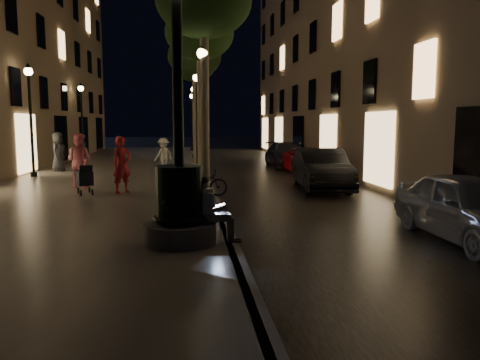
{
  "coord_description": "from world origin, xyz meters",
  "views": [
    {
      "loc": [
        -0.87,
        -6.94,
        2.52
      ],
      "look_at": [
        0.29,
        3.0,
        1.29
      ],
      "focal_mm": 35.0,
      "sensor_mm": 36.0,
      "label": 1
    }
  ],
  "objects": [
    {
      "name": "stroller",
      "position": [
        -4.12,
        8.52,
        0.74
      ],
      "size": [
        0.67,
        1.05,
        1.07
      ],
      "rotation": [
        0.0,
        0.0,
        0.35
      ],
      "color": "black",
      "rests_on": "promenade"
    },
    {
      "name": "lamp_curb_c",
      "position": [
        -0.3,
        24.0,
        3.24
      ],
      "size": [
        0.36,
        0.36,
        4.81
      ],
      "color": "black",
      "rests_on": "promenade"
    },
    {
      "name": "lamp_left_b",
      "position": [
        -7.4,
        14.0,
        3.24
      ],
      "size": [
        0.36,
        0.36,
        4.81
      ],
      "color": "black",
      "rests_on": "promenade"
    },
    {
      "name": "tree_third",
      "position": [
        -0.3,
        20.0,
        6.14
      ],
      "size": [
        3.0,
        3.0,
        7.2
      ],
      "color": "#6B604C",
      "rests_on": "promenade"
    },
    {
      "name": "bicycle",
      "position": [
        -0.4,
        7.73,
        0.63
      ],
      "size": [
        1.66,
        0.6,
        0.87
      ],
      "primitive_type": "imported",
      "rotation": [
        0.0,
        0.0,
        1.56
      ],
      "color": "black",
      "rests_on": "promenade"
    },
    {
      "name": "curb_strip",
      "position": [
        0.0,
        15.0,
        0.1
      ],
      "size": [
        0.25,
        45.0,
        0.2
      ],
      "primitive_type": "cube",
      "color": "#59595B",
      "rests_on": "ground"
    },
    {
      "name": "tree_near",
      "position": [
        -0.25,
        8.0,
        6.24
      ],
      "size": [
        3.0,
        3.0,
        7.3
      ],
      "color": "#6B604C",
      "rests_on": "promenade"
    },
    {
      "name": "pedestrian_red",
      "position": [
        -2.96,
        8.75,
        1.14
      ],
      "size": [
        0.82,
        0.78,
        1.88
      ],
      "primitive_type": "imported",
      "rotation": [
        0.0,
        0.0,
        0.67
      ],
      "color": "#AF232E",
      "rests_on": "promenade"
    },
    {
      "name": "pedestrian_pink",
      "position": [
        -4.67,
        10.34,
        1.17
      ],
      "size": [
        1.15,
        1.03,
        1.94
      ],
      "primitive_type": "imported",
      "rotation": [
        0.0,
        0.0,
        2.76
      ],
      "color": "pink",
      "rests_on": "promenade"
    },
    {
      "name": "fountain_lamppost",
      "position": [
        -1.0,
        2.0,
        1.21
      ],
      "size": [
        1.4,
        1.4,
        5.21
      ],
      "color": "#59595B",
      "rests_on": "promenade"
    },
    {
      "name": "lamp_curb_d",
      "position": [
        -0.3,
        32.0,
        3.24
      ],
      "size": [
        0.36,
        0.36,
        4.81
      ],
      "color": "black",
      "rests_on": "promenade"
    },
    {
      "name": "lamp_curb_a",
      "position": [
        -0.3,
        8.0,
        3.24
      ],
      "size": [
        0.36,
        0.36,
        4.81
      ],
      "color": "black",
      "rests_on": "promenade"
    },
    {
      "name": "lamp_curb_b",
      "position": [
        -0.3,
        16.0,
        3.24
      ],
      "size": [
        0.36,
        0.36,
        4.81
      ],
      "color": "black",
      "rests_on": "promenade"
    },
    {
      "name": "pedestrian_blue",
      "position": [
        -5.52,
        14.83,
        1.12
      ],
      "size": [
        0.64,
        1.14,
        1.84
      ],
      "primitive_type": "imported",
      "rotation": [
        0.0,
        0.0,
        4.9
      ],
      "color": "#285792",
      "rests_on": "promenade"
    },
    {
      "name": "pedestrian_dark",
      "position": [
        -6.92,
        16.2,
        1.13
      ],
      "size": [
        0.71,
        0.98,
        1.86
      ],
      "primitive_type": "imported",
      "rotation": [
        0.0,
        0.0,
        1.43
      ],
      "color": "#2D2E32",
      "rests_on": "promenade"
    },
    {
      "name": "car_second",
      "position": [
        4.18,
        10.0,
        0.77
      ],
      "size": [
        2.1,
        4.83,
        1.55
      ],
      "primitive_type": "imported",
      "rotation": [
        0.0,
        0.0,
        -0.1
      ],
      "color": "black",
      "rests_on": "ground"
    },
    {
      "name": "building_right",
      "position": [
        10.0,
        18.0,
        7.5
      ],
      "size": [
        8.0,
        36.0,
        15.0
      ],
      "primitive_type": "cube",
      "color": "#827051",
      "rests_on": "ground"
    },
    {
      "name": "promenade",
      "position": [
        -4.0,
        15.0,
        0.1
      ],
      "size": [
        8.0,
        45.0,
        0.2
      ],
      "primitive_type": "cube",
      "color": "#635F57",
      "rests_on": "ground"
    },
    {
      "name": "cobble_lane",
      "position": [
        3.0,
        15.0,
        0.01
      ],
      "size": [
        6.0,
        45.0,
        0.02
      ],
      "primitive_type": "cube",
      "color": "black",
      "rests_on": "ground"
    },
    {
      "name": "car_front",
      "position": [
        5.11,
        2.18,
        0.73
      ],
      "size": [
        1.74,
        4.3,
        1.46
      ],
      "primitive_type": "imported",
      "rotation": [
        0.0,
        0.0,
        0.0
      ],
      "color": "#A7AAAF",
      "rests_on": "ground"
    },
    {
      "name": "tree_far",
      "position": [
        -0.22,
        26.0,
        6.43
      ],
      "size": [
        3.0,
        3.0,
        7.5
      ],
      "color": "#6B604C",
      "rests_on": "promenade"
    },
    {
      "name": "ground",
      "position": [
        0.0,
        15.0,
        0.0
      ],
      "size": [
        120.0,
        120.0,
        0.0
      ],
      "primitive_type": "plane",
      "color": "black",
      "rests_on": "ground"
    },
    {
      "name": "pedestrian_white",
      "position": [
        -1.94,
        15.82,
        0.99
      ],
      "size": [
        1.15,
        1.11,
        1.57
      ],
      "primitive_type": "imported",
      "rotation": [
        0.0,
        0.0,
        3.86
      ],
      "color": "silver",
      "rests_on": "promenade"
    },
    {
      "name": "car_third",
      "position": [
        5.2,
        15.62,
        0.64
      ],
      "size": [
        2.14,
        4.62,
        1.28
      ],
      "primitive_type": "imported",
      "rotation": [
        0.0,
        0.0,
        0.0
      ],
      "color": "maroon",
      "rests_on": "ground"
    },
    {
      "name": "tree_second",
      "position": [
        -0.2,
        14.0,
        6.33
      ],
      "size": [
        3.0,
        3.0,
        7.4
      ],
      "color": "#6B604C",
      "rests_on": "promenade"
    },
    {
      "name": "lamp_left_c",
      "position": [
        -7.4,
        24.0,
        3.24
      ],
      "size": [
        0.36,
        0.36,
        4.81
      ],
      "color": "black",
      "rests_on": "promenade"
    },
    {
      "name": "car_rear",
      "position": [
        4.81,
        19.0,
        0.69
      ],
      "size": [
        1.96,
        4.79,
        1.39
      ],
      "primitive_type": "imported",
      "rotation": [
        0.0,
        0.0,
        -0.0
      ],
      "color": "#333238",
      "rests_on": "ground"
    },
    {
      "name": "seated_man_laptop",
      "position": [
        -0.39,
        2.0,
        0.88
      ],
      "size": [
        0.91,
        0.31,
        1.28
      ],
      "color": "gray",
      "rests_on": "promenade"
    }
  ]
}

